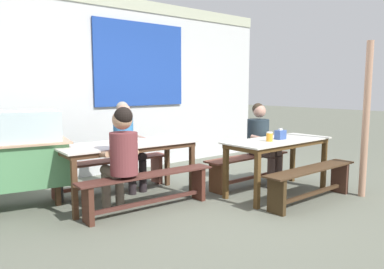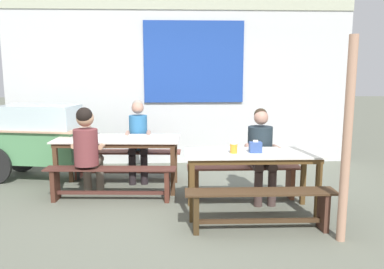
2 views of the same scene
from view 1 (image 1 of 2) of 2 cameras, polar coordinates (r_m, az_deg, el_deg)
ground_plane at (r=4.97m, az=5.55°, el=-10.24°), size 40.00×40.00×0.00m
backdrop_wall at (r=6.78m, az=-9.94°, el=7.85°), size 6.33×0.23×3.00m
dining_table_far at (r=4.98m, az=-9.81°, el=-2.10°), size 1.84×0.86×0.76m
dining_table_near at (r=5.35m, az=12.89°, el=-1.61°), size 1.64×0.68×0.76m
bench_far_back at (r=5.54m, az=-12.28°, el=-5.18°), size 1.80×0.40×0.45m
bench_far_front at (r=4.60m, az=-6.60°, el=-7.92°), size 1.77×0.36×0.45m
bench_near_back at (r=5.76m, az=8.48°, el=-4.74°), size 1.55×0.31×0.45m
bench_near_front at (r=5.12m, az=17.63°, el=-6.60°), size 1.66×0.29×0.45m
food_cart at (r=5.03m, az=-26.44°, el=-2.52°), size 1.85×1.04×1.20m
person_center_facing at (r=5.49m, az=-9.91°, el=-0.98°), size 0.41×0.54×1.28m
person_right_near_table at (r=5.81m, az=10.47°, el=-0.63°), size 0.45×0.55×1.24m
person_left_back_turned at (r=4.41m, az=-10.67°, el=-2.70°), size 0.44×0.54×1.27m
tissue_box at (r=5.36m, az=13.25°, el=-0.02°), size 0.15×0.10×0.15m
condiment_jar at (r=5.14m, az=11.67°, el=-0.33°), size 0.09×0.09×0.13m
soup_bowl at (r=4.96m, az=-8.72°, el=-1.05°), size 0.14×0.14×0.04m
wooden_support_post at (r=5.55m, az=24.88°, el=1.99°), size 0.09×0.09×2.09m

